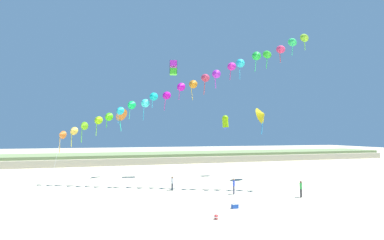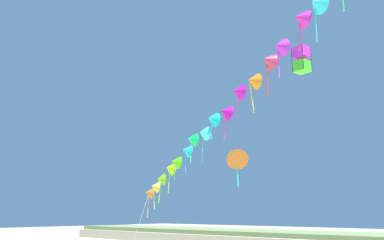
{
  "view_description": "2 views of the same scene",
  "coord_description": "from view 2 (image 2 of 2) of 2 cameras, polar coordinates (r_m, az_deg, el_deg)",
  "views": [
    {
      "loc": [
        -10.33,
        -18.52,
        6.58
      ],
      "look_at": [
        -2.05,
        12.67,
        8.45
      ],
      "focal_mm": 24.0,
      "sensor_mm": 36.0,
      "label": 1
    },
    {
      "loc": [
        12.16,
        -8.54,
        4.73
      ],
      "look_at": [
        -3.76,
        9.16,
        10.16
      ],
      "focal_mm": 38.0,
      "sensor_mm": 36.0,
      "label": 2
    }
  ],
  "objects": [
    {
      "name": "kite_banner_string",
      "position": [
        28.15,
        6.35,
        3.68
      ],
      "size": [
        31.11,
        12.28,
        19.37
      ],
      "color": "orange"
    },
    {
      "name": "large_kite_high_solo",
      "position": [
        39.98,
        6.33,
        -5.36
      ],
      "size": [
        2.65,
        2.64,
        3.84
      ],
      "color": "orange"
    },
    {
      "name": "large_kite_low_lead",
      "position": [
        36.29,
        15.12,
        8.17
      ],
      "size": [
        1.35,
        1.35,
        2.23
      ],
      "color": "#44DC28"
    }
  ]
}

